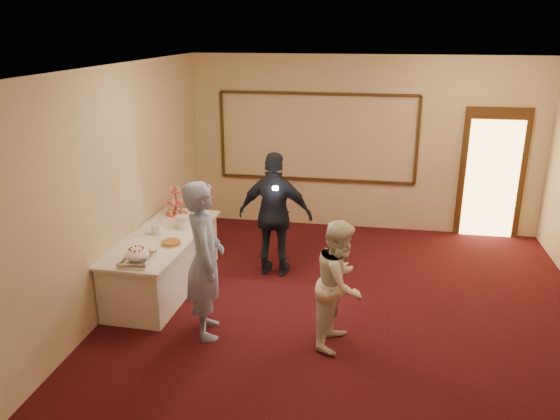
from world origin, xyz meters
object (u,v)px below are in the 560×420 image
object	(u,v)px
guest	(275,215)
cupcake_stand	(176,203)
pavlova_tray	(137,257)
woman	(340,284)
buffet_table	(164,262)
tart	(171,243)
plate_stack_a	(157,229)
plate_stack_b	(183,222)
man	(205,260)

from	to	relation	value
guest	cupcake_stand	bearing A→B (deg)	-2.79
pavlova_tray	woman	distance (m)	2.41
cupcake_stand	buffet_table	bearing A→B (deg)	-82.31
pavlova_tray	tart	size ratio (longest dim) A/B	1.80
plate_stack_a	plate_stack_b	world-z (taller)	plate_stack_b
plate_stack_a	plate_stack_b	bearing A→B (deg)	48.08
buffet_table	cupcake_stand	xyz separation A→B (m)	(-0.12, 0.87, 0.55)
plate_stack_a	woman	bearing A→B (deg)	-21.69
plate_stack_a	man	size ratio (longest dim) A/B	0.09
plate_stack_a	plate_stack_b	size ratio (longest dim) A/B	0.80
plate_stack_a	man	distance (m)	1.46
guest	tart	bearing A→B (deg)	43.74
cupcake_stand	man	xyz separation A→B (m)	(1.04, -1.89, -0.02)
pavlova_tray	plate_stack_b	world-z (taller)	pavlova_tray
buffet_table	pavlova_tray	xyz separation A→B (m)	(0.04, -0.88, 0.46)
buffet_table	tart	world-z (taller)	tart
plate_stack_b	guest	xyz separation A→B (m)	(1.23, 0.38, 0.04)
buffet_table	plate_stack_b	size ratio (longest dim) A/B	11.09
buffet_table	plate_stack_a	xyz separation A→B (m)	(-0.08, 0.04, 0.45)
pavlova_tray	plate_stack_b	bearing A→B (deg)	83.51
plate_stack_b	tart	size ratio (longest dim) A/B	0.76
pavlova_tray	tart	xyz separation A→B (m)	(0.20, 0.59, -0.05)
tart	guest	size ratio (longest dim) A/B	0.15
buffet_table	guest	world-z (taller)	guest
tart	guest	world-z (taller)	guest
buffet_table	woman	xyz separation A→B (m)	(2.45, -0.96, 0.35)
cupcake_stand	plate_stack_b	world-z (taller)	cupcake_stand
plate_stack_b	tart	world-z (taller)	plate_stack_b
cupcake_stand	man	distance (m)	2.16
tart	pavlova_tray	bearing A→B (deg)	-108.57
cupcake_stand	plate_stack_b	distance (m)	0.62
plate_stack_b	guest	world-z (taller)	guest
plate_stack_b	tart	xyz separation A→B (m)	(0.06, -0.62, -0.06)
cupcake_stand	guest	xyz separation A→B (m)	(1.53, -0.16, -0.04)
plate_stack_a	buffet_table	bearing A→B (deg)	-30.18
pavlova_tray	plate_stack_a	distance (m)	0.94
buffet_table	tart	size ratio (longest dim) A/B	8.40
tart	man	distance (m)	1.00
buffet_table	cupcake_stand	world-z (taller)	cupcake_stand
woman	plate_stack_b	bearing A→B (deg)	72.90
cupcake_stand	woman	size ratio (longest dim) A/B	0.33
woman	tart	bearing A→B (deg)	85.72
pavlova_tray	man	xyz separation A→B (m)	(0.88, -0.13, 0.08)
plate_stack_b	cupcake_stand	bearing A→B (deg)	119.01
buffet_table	guest	distance (m)	1.67
buffet_table	tart	distance (m)	0.56
tart	guest	bearing A→B (deg)	40.70
guest	buffet_table	bearing A→B (deg)	29.93
plate_stack_a	guest	size ratio (longest dim) A/B	0.09
plate_stack_a	man	world-z (taller)	man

